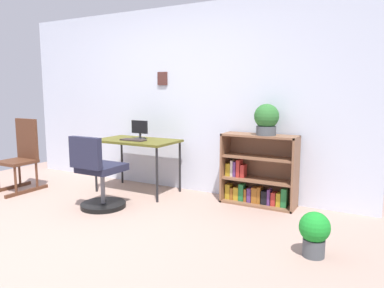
{
  "coord_description": "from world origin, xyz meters",
  "views": [
    {
      "loc": [
        2.67,
        -2.18,
        1.35
      ],
      "look_at": [
        0.69,
        1.37,
        0.76
      ],
      "focal_mm": 34.55,
      "sensor_mm": 36.0,
      "label": 1
    }
  ],
  "objects_px": {
    "desk": "(137,144)",
    "rocking_chair": "(22,155)",
    "potted_plant_floor": "(314,232)",
    "bookshelf_low": "(258,174)",
    "potted_plant_on_shelf": "(266,119)",
    "keyboard": "(133,140)",
    "monitor": "(140,130)",
    "office_chair": "(99,178)"
  },
  "relations": [
    {
      "from": "desk",
      "to": "rocking_chair",
      "type": "height_order",
      "value": "rocking_chair"
    },
    {
      "from": "potted_plant_floor",
      "to": "bookshelf_low",
      "type": "bearing_deg",
      "value": 127.51
    },
    {
      "from": "rocking_chair",
      "to": "potted_plant_on_shelf",
      "type": "relative_size",
      "value": 2.7
    },
    {
      "from": "keyboard",
      "to": "desk",
      "type": "bearing_deg",
      "value": 96.1
    },
    {
      "from": "desk",
      "to": "potted_plant_floor",
      "type": "height_order",
      "value": "desk"
    },
    {
      "from": "bookshelf_low",
      "to": "potted_plant_on_shelf",
      "type": "distance_m",
      "value": 0.67
    },
    {
      "from": "monitor",
      "to": "office_chair",
      "type": "xyz_separation_m",
      "value": [
        0.07,
        -0.88,
        -0.46
      ]
    },
    {
      "from": "rocking_chair",
      "to": "potted_plant_floor",
      "type": "bearing_deg",
      "value": -2.77
    },
    {
      "from": "bookshelf_low",
      "to": "potted_plant_on_shelf",
      "type": "bearing_deg",
      "value": -27.5
    },
    {
      "from": "keyboard",
      "to": "office_chair",
      "type": "relative_size",
      "value": 0.4
    },
    {
      "from": "potted_plant_floor",
      "to": "office_chair",
      "type": "bearing_deg",
      "value": 178.27
    },
    {
      "from": "office_chair",
      "to": "desk",
      "type": "bearing_deg",
      "value": 93.88
    },
    {
      "from": "rocking_chair",
      "to": "keyboard",
      "type": "bearing_deg",
      "value": 22.06
    },
    {
      "from": "monitor",
      "to": "potted_plant_on_shelf",
      "type": "xyz_separation_m",
      "value": [
        1.69,
        0.14,
        0.2
      ]
    },
    {
      "from": "rocking_chair",
      "to": "bookshelf_low",
      "type": "xyz_separation_m",
      "value": [
        3.01,
        0.96,
        -0.11
      ]
    },
    {
      "from": "bookshelf_low",
      "to": "potted_plant_floor",
      "type": "distance_m",
      "value": 1.45
    },
    {
      "from": "bookshelf_low",
      "to": "desk",
      "type": "bearing_deg",
      "value": -170.21
    },
    {
      "from": "keyboard",
      "to": "rocking_chair",
      "type": "bearing_deg",
      "value": -157.94
    },
    {
      "from": "monitor",
      "to": "rocking_chair",
      "type": "relative_size",
      "value": 0.26
    },
    {
      "from": "desk",
      "to": "keyboard",
      "type": "bearing_deg",
      "value": -83.9
    },
    {
      "from": "office_chair",
      "to": "bookshelf_low",
      "type": "bearing_deg",
      "value": 35.15
    },
    {
      "from": "monitor",
      "to": "potted_plant_on_shelf",
      "type": "height_order",
      "value": "potted_plant_on_shelf"
    },
    {
      "from": "desk",
      "to": "monitor",
      "type": "bearing_deg",
      "value": 102.24
    },
    {
      "from": "rocking_chair",
      "to": "potted_plant_floor",
      "type": "height_order",
      "value": "rocking_chair"
    },
    {
      "from": "monitor",
      "to": "potted_plant_floor",
      "type": "bearing_deg",
      "value": -21.12
    },
    {
      "from": "keyboard",
      "to": "potted_plant_floor",
      "type": "relative_size",
      "value": 0.91
    },
    {
      "from": "desk",
      "to": "potted_plant_on_shelf",
      "type": "distance_m",
      "value": 1.73
    },
    {
      "from": "desk",
      "to": "rocking_chair",
      "type": "relative_size",
      "value": 1.1
    },
    {
      "from": "bookshelf_low",
      "to": "rocking_chair",
      "type": "bearing_deg",
      "value": -162.39
    },
    {
      "from": "office_chair",
      "to": "bookshelf_low",
      "type": "distance_m",
      "value": 1.86
    },
    {
      "from": "office_chair",
      "to": "rocking_chair",
      "type": "height_order",
      "value": "rocking_chair"
    },
    {
      "from": "potted_plant_floor",
      "to": "monitor",
      "type": "bearing_deg",
      "value": 158.88
    },
    {
      "from": "potted_plant_floor",
      "to": "rocking_chair",
      "type": "bearing_deg",
      "value": 177.23
    },
    {
      "from": "office_chair",
      "to": "potted_plant_on_shelf",
      "type": "bearing_deg",
      "value": 32.12
    },
    {
      "from": "monitor",
      "to": "keyboard",
      "type": "height_order",
      "value": "monitor"
    },
    {
      "from": "desk",
      "to": "rocking_chair",
      "type": "distance_m",
      "value": 1.6
    },
    {
      "from": "desk",
      "to": "potted_plant_floor",
      "type": "distance_m",
      "value": 2.64
    },
    {
      "from": "keyboard",
      "to": "potted_plant_floor",
      "type": "height_order",
      "value": "keyboard"
    },
    {
      "from": "monitor",
      "to": "keyboard",
      "type": "relative_size",
      "value": 0.73
    },
    {
      "from": "rocking_chair",
      "to": "potted_plant_on_shelf",
      "type": "xyz_separation_m",
      "value": [
        3.11,
        0.9,
        0.54
      ]
    },
    {
      "from": "rocking_chair",
      "to": "desk",
      "type": "bearing_deg",
      "value": 25.49
    },
    {
      "from": "rocking_chair",
      "to": "potted_plant_floor",
      "type": "relative_size",
      "value": 2.58
    }
  ]
}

